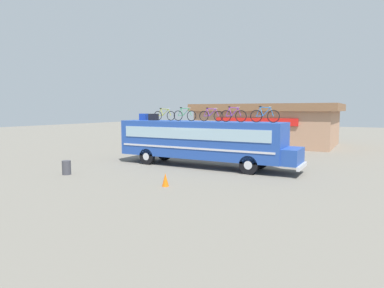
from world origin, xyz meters
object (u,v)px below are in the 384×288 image
at_px(luggage_bag_1, 144,117).
at_px(luggage_bag_2, 154,117).
at_px(rooftop_bicycle_3, 211,116).
at_px(rooftop_bicycle_5, 265,116).
at_px(rooftop_bicycle_1, 164,115).
at_px(traffic_cone, 165,180).
at_px(bus, 202,140).
at_px(rooftop_bicycle_2, 185,115).
at_px(trash_bin, 66,168).
at_px(rooftop_bicycle_4, 233,116).

distance_m(luggage_bag_1, luggage_bag_2, 0.87).
bearing_deg(rooftop_bicycle_3, rooftop_bicycle_5, -5.50).
height_order(luggage_bag_1, luggage_bag_2, luggage_bag_1).
distance_m(rooftop_bicycle_1, traffic_cone, 8.03).
height_order(bus, rooftop_bicycle_2, rooftop_bicycle_2).
distance_m(rooftop_bicycle_1, rooftop_bicycle_5, 7.30).
xyz_separation_m(rooftop_bicycle_2, rooftop_bicycle_3, (1.88, 0.15, -0.01)).
relative_size(luggage_bag_2, trash_bin, 0.72).
bearing_deg(bus, traffic_cone, -79.95).
relative_size(luggage_bag_2, traffic_cone, 0.91).
bearing_deg(rooftop_bicycle_3, luggage_bag_2, -177.93).
bearing_deg(rooftop_bicycle_5, rooftop_bicycle_1, 176.78).
relative_size(rooftop_bicycle_1, traffic_cone, 2.73).
height_order(bus, rooftop_bicycle_1, rooftop_bicycle_1).
bearing_deg(rooftop_bicycle_2, luggage_bag_1, 179.30).
distance_m(rooftop_bicycle_3, traffic_cone, 6.84).
height_order(rooftop_bicycle_3, rooftop_bicycle_5, rooftop_bicycle_5).
height_order(luggage_bag_2, trash_bin, luggage_bag_2).
height_order(luggage_bag_1, rooftop_bicycle_3, rooftop_bicycle_3).
relative_size(luggage_bag_2, rooftop_bicycle_4, 0.35).
xyz_separation_m(rooftop_bicycle_4, traffic_cone, (-1.25, -5.58, -3.04)).
relative_size(luggage_bag_2, rooftop_bicycle_5, 0.33).
bearing_deg(bus, luggage_bag_1, 178.21).
height_order(bus, luggage_bag_1, luggage_bag_1).
bearing_deg(trash_bin, luggage_bag_2, 75.20).
bearing_deg(rooftop_bicycle_3, rooftop_bicycle_2, -175.45).
relative_size(rooftop_bicycle_5, traffic_cone, 2.73).
bearing_deg(rooftop_bicycle_4, rooftop_bicycle_1, 173.67).
distance_m(bus, rooftop_bicycle_5, 4.48).
relative_size(rooftop_bicycle_3, rooftop_bicycle_4, 1.02).
bearing_deg(bus, rooftop_bicycle_5, -1.28).
height_order(rooftop_bicycle_2, rooftop_bicycle_5, rooftop_bicycle_5).
bearing_deg(rooftop_bicycle_5, traffic_cone, -118.52).
relative_size(luggage_bag_1, traffic_cone, 0.85).
bearing_deg(luggage_bag_2, rooftop_bicycle_2, 0.22).
distance_m(luggage_bag_2, rooftop_bicycle_4, 6.19).
bearing_deg(traffic_cone, rooftop_bicycle_1, 123.91).
relative_size(rooftop_bicycle_3, trash_bin, 2.12).
xyz_separation_m(rooftop_bicycle_1, trash_bin, (-2.42, -6.49, -2.92)).
bearing_deg(rooftop_bicycle_1, rooftop_bicycle_5, -3.22).
xyz_separation_m(rooftop_bicycle_3, traffic_cone, (0.50, -6.12, -3.01)).
distance_m(luggage_bag_2, trash_bin, 7.06).
height_order(rooftop_bicycle_1, traffic_cone, rooftop_bicycle_1).
xyz_separation_m(bus, rooftop_bicycle_3, (0.54, 0.26, 1.59)).
xyz_separation_m(luggage_bag_2, traffic_cone, (4.92, -5.96, -2.88)).
relative_size(bus, rooftop_bicycle_4, 7.20).
bearing_deg(traffic_cone, rooftop_bicycle_5, 61.48).
distance_m(rooftop_bicycle_2, rooftop_bicycle_3, 1.89).
height_order(luggage_bag_1, traffic_cone, luggage_bag_1).
relative_size(luggage_bag_2, rooftop_bicycle_2, 0.34).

